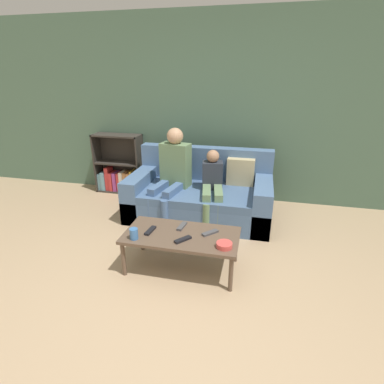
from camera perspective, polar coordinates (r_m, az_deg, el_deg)
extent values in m
plane|color=tan|center=(2.65, -5.63, -21.46)|extent=(22.00, 22.00, 0.00)
cube|color=#4C6B56|center=(4.46, 4.47, 15.17)|extent=(12.00, 0.06, 2.60)
cube|color=#4C6B93|center=(4.02, 1.45, -2.59)|extent=(1.84, 0.98, 0.30)
cube|color=#466288|center=(3.86, 1.21, -0.44)|extent=(1.40, 0.80, 0.10)
cube|color=#4C6B93|center=(4.23, 2.62, 5.53)|extent=(1.84, 0.18, 0.46)
cube|color=#4C6B93|center=(4.19, -9.44, 0.09)|extent=(0.22, 0.98, 0.56)
cube|color=#4C6B93|center=(3.90, 13.20, -1.90)|extent=(0.22, 0.98, 0.56)
cube|color=tan|center=(4.04, 9.22, 3.78)|extent=(0.36, 0.12, 0.36)
cube|color=#332D28|center=(5.08, -17.43, 5.43)|extent=(0.02, 0.28, 0.93)
cube|color=#332D28|center=(4.76, -9.83, 5.06)|extent=(0.02, 0.28, 0.93)
cube|color=#332D28|center=(5.02, -13.12, 5.68)|extent=(0.75, 0.02, 0.93)
cube|color=#332D28|center=(5.05, -13.30, 0.35)|extent=(0.75, 0.28, 0.02)
cube|color=#332D28|center=(4.90, -13.77, 5.47)|extent=(0.70, 0.28, 0.02)
cube|color=#332D28|center=(4.80, -14.24, 10.43)|extent=(0.75, 0.28, 0.02)
cube|color=#6699A8|center=(5.14, -16.75, 2.10)|extent=(0.05, 0.20, 0.27)
cube|color=#6699A8|center=(5.11, -16.11, 2.24)|extent=(0.06, 0.23, 0.30)
cube|color=red|center=(5.06, -15.49, 2.58)|extent=(0.07, 0.19, 0.38)
cube|color=red|center=(5.05, -14.77, 2.13)|extent=(0.05, 0.23, 0.30)
cube|color=#993D84|center=(5.02, -14.14, 2.10)|extent=(0.05, 0.22, 0.30)
cube|color=red|center=(4.99, -13.56, 2.04)|extent=(0.04, 0.19, 0.30)
cube|color=beige|center=(4.96, -12.96, 2.11)|extent=(0.06, 0.21, 0.32)
cube|color=#B77542|center=(4.93, -12.32, 2.05)|extent=(0.05, 0.20, 0.32)
cube|color=#B77542|center=(4.91, -11.67, 1.97)|extent=(0.06, 0.20, 0.31)
cube|color=gold|center=(4.88, -11.13, 2.14)|extent=(0.04, 0.20, 0.35)
cylinder|color=brown|center=(2.96, -12.91, -12.33)|extent=(0.04, 0.04, 0.35)
cylinder|color=brown|center=(2.73, 7.41, -15.25)|extent=(0.04, 0.04, 0.35)
cylinder|color=brown|center=(3.32, -9.51, -8.05)|extent=(0.04, 0.04, 0.35)
cylinder|color=brown|center=(3.11, 8.34, -10.18)|extent=(0.04, 0.04, 0.35)
cube|color=brown|center=(2.89, -2.04, -8.26)|extent=(1.09, 0.54, 0.03)
cylinder|color=#476693|center=(3.75, -8.02, -3.88)|extent=(0.11, 0.11, 0.40)
cylinder|color=#476693|center=(3.65, -5.24, -4.48)|extent=(0.11, 0.11, 0.40)
cube|color=#476693|center=(3.85, -6.21, 0.90)|extent=(0.18, 0.45, 0.09)
cube|color=#476693|center=(3.76, -3.47, 0.44)|extent=(0.18, 0.45, 0.09)
cube|color=#66845B|center=(3.94, -3.14, 5.18)|extent=(0.41, 0.27, 0.57)
sphere|color=tan|center=(3.85, -3.26, 10.59)|extent=(0.21, 0.21, 0.21)
cylinder|color=#66845B|center=(3.55, 2.72, -5.20)|extent=(0.10, 0.10, 0.40)
cylinder|color=#66845B|center=(3.56, 5.02, -5.24)|extent=(0.10, 0.10, 0.40)
cube|color=#66845B|center=(3.68, 2.81, 0.01)|extent=(0.18, 0.45, 0.09)
cube|color=#66845B|center=(3.69, 5.01, -0.03)|extent=(0.18, 0.45, 0.09)
cube|color=#282D38|center=(3.88, 3.90, 3.24)|extent=(0.29, 0.24, 0.36)
sphere|color=#A87A5B|center=(3.81, 4.00, 6.81)|extent=(0.16, 0.16, 0.16)
cylinder|color=#3D70B2|center=(2.83, -11.02, -7.81)|extent=(0.08, 0.08, 0.10)
cube|color=black|center=(2.94, -7.95, -7.29)|extent=(0.07, 0.17, 0.02)
cube|color=#47474C|center=(2.88, 3.47, -7.76)|extent=(0.15, 0.16, 0.02)
cube|color=#47474C|center=(2.99, -1.93, -6.52)|extent=(0.07, 0.17, 0.02)
cube|color=black|center=(2.77, -1.76, -9.04)|extent=(0.15, 0.16, 0.02)
cylinder|color=#DB4C47|center=(2.68, 6.17, -10.01)|extent=(0.14, 0.14, 0.05)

